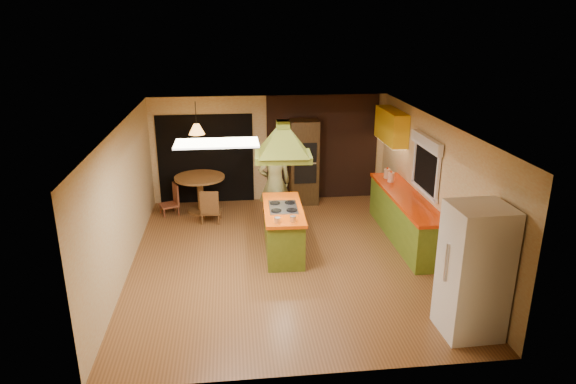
{
  "coord_description": "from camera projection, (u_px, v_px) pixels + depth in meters",
  "views": [
    {
      "loc": [
        -0.88,
        -8.46,
        4.22
      ],
      "look_at": [
        0.11,
        0.39,
        1.15
      ],
      "focal_mm": 32.0,
      "sensor_mm": 36.0,
      "label": 1
    }
  ],
  "objects": [
    {
      "name": "man",
      "position": [
        275.0,
        183.0,
        10.53
      ],
      "size": [
        0.78,
        0.6,
        1.92
      ],
      "primitive_type": "imported",
      "rotation": [
        0.0,
        0.0,
        3.36
      ],
      "color": "brown",
      "rests_on": "ground"
    },
    {
      "name": "kitchen_island",
      "position": [
        283.0,
        230.0,
        9.55
      ],
      "size": [
        0.76,
        1.78,
        0.9
      ],
      "rotation": [
        0.0,
        0.0,
        -0.03
      ],
      "color": "olive",
      "rests_on": "ground"
    },
    {
      "name": "room_walls",
      "position": [
        284.0,
        194.0,
        9.01
      ],
      "size": [
        5.5,
        6.5,
        6.5
      ],
      "color": "beige",
      "rests_on": "ground"
    },
    {
      "name": "chair_left",
      "position": [
        169.0,
        200.0,
        11.4
      ],
      "size": [
        0.49,
        0.49,
        0.69
      ],
      "primitive_type": null,
      "rotation": [
        0.0,
        0.0,
        -1.19
      ],
      "color": "brown",
      "rests_on": "ground"
    },
    {
      "name": "canister_medium",
      "position": [
        387.0,
        174.0,
        10.97
      ],
      "size": [
        0.17,
        0.17,
        0.2
      ],
      "primitive_type": "cylinder",
      "rotation": [
        0.0,
        0.0,
        0.23
      ],
      "color": "beige",
      "rests_on": "right_counter"
    },
    {
      "name": "chair_near",
      "position": [
        211.0,
        205.0,
        10.97
      ],
      "size": [
        0.45,
        0.45,
        0.75
      ],
      "primitive_type": null,
      "rotation": [
        0.0,
        0.0,
        3.04
      ],
      "color": "brown",
      "rests_on": "ground"
    },
    {
      "name": "pendant_lamp",
      "position": [
        197.0,
        129.0,
        11.06
      ],
      "size": [
        0.45,
        0.45,
        0.22
      ],
      "primitive_type": "cone",
      "rotation": [
        0.0,
        0.0,
        0.39
      ],
      "color": "#FF9E3F",
      "rests_on": "ceiling_plane"
    },
    {
      "name": "ceiling_plane",
      "position": [
        284.0,
        124.0,
        8.6
      ],
      "size": [
        6.5,
        6.5,
        0.0
      ],
      "primitive_type": "plane",
      "rotation": [
        3.14,
        0.0,
        0.0
      ],
      "color": "silver",
      "rests_on": "room_walls"
    },
    {
      "name": "canister_large",
      "position": [
        391.0,
        177.0,
        10.72
      ],
      "size": [
        0.15,
        0.15,
        0.2
      ],
      "primitive_type": "cylinder",
      "rotation": [
        0.0,
        0.0,
        -0.12
      ],
      "color": "#F6E1C6",
      "rests_on": "right_counter"
    },
    {
      "name": "dining_table",
      "position": [
        200.0,
        187.0,
        11.49
      ],
      "size": [
        1.12,
        1.12,
        0.83
      ],
      "rotation": [
        0.0,
        0.0,
        0.21
      ],
      "color": "brown",
      "rests_on": "ground"
    },
    {
      "name": "upper_cabinets",
      "position": [
        391.0,
        126.0,
        11.12
      ],
      "size": [
        0.34,
        1.4,
        0.7
      ],
      "primitive_type": "cube",
      "color": "yellow",
      "rests_on": "room_walls"
    },
    {
      "name": "nook_opening",
      "position": [
        206.0,
        159.0,
        11.95
      ],
      "size": [
        2.2,
        0.03,
        2.1
      ],
      "primitive_type": "cube",
      "color": "black",
      "rests_on": "ground"
    },
    {
      "name": "canister_small",
      "position": [
        391.0,
        178.0,
        10.75
      ],
      "size": [
        0.13,
        0.13,
        0.14
      ],
      "primitive_type": "cylinder",
      "rotation": [
        0.0,
        0.0,
        0.21
      ],
      "color": "#FFF1CD",
      "rests_on": "right_counter"
    },
    {
      "name": "refrigerator",
      "position": [
        474.0,
        271.0,
        6.95
      ],
      "size": [
        0.8,
        0.76,
        1.88
      ],
      "primitive_type": "cube",
      "rotation": [
        0.0,
        0.0,
        0.03
      ],
      "color": "white",
      "rests_on": "ground"
    },
    {
      "name": "window_right",
      "position": [
        426.0,
        155.0,
        9.5
      ],
      "size": [
        0.12,
        1.35,
        1.06
      ],
      "color": "black",
      "rests_on": "room_walls"
    },
    {
      "name": "brick_panel",
      "position": [
        322.0,
        148.0,
        12.18
      ],
      "size": [
        2.64,
        0.03,
        2.5
      ],
      "primitive_type": "cube",
      "color": "#381E14",
      "rests_on": "ground"
    },
    {
      "name": "fluor_panel",
      "position": [
        217.0,
        143.0,
        7.36
      ],
      "size": [
        1.2,
        0.6,
        0.03
      ],
      "primitive_type": "cube",
      "color": "white",
      "rests_on": "ceiling_plane"
    },
    {
      "name": "ground",
      "position": [
        284.0,
        258.0,
        9.42
      ],
      "size": [
        6.5,
        6.5,
        0.0
      ],
      "primitive_type": "plane",
      "color": "brown",
      "rests_on": "ground"
    },
    {
      "name": "right_counter",
      "position": [
        405.0,
        217.0,
        10.09
      ],
      "size": [
        0.62,
        3.05,
        0.92
      ],
      "color": "olive",
      "rests_on": "ground"
    },
    {
      "name": "range_hood",
      "position": [
        283.0,
        135.0,
        8.96
      ],
      "size": [
        1.03,
        0.77,
        0.79
      ],
      "rotation": [
        0.0,
        0.0,
        -0.06
      ],
      "color": "#5C6619",
      "rests_on": "ceiling_plane"
    },
    {
      "name": "wall_oven",
      "position": [
        304.0,
        162.0,
        11.94
      ],
      "size": [
        0.66,
        0.6,
        1.98
      ],
      "rotation": [
        0.0,
        0.0,
        -0.0
      ],
      "color": "#412C15",
      "rests_on": "ground"
    }
  ]
}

